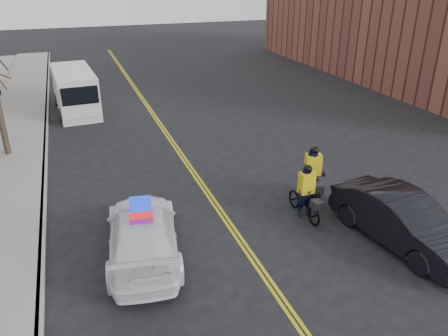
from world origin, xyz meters
name	(u,v)px	position (x,y,z in m)	size (l,w,h in m)	color
ground	(240,239)	(0.00, 0.00, 0.00)	(120.00, 120.00, 0.00)	black
center_line_left	(177,151)	(-0.08, 8.00, 0.01)	(0.10, 60.00, 0.01)	gold
center_line_right	(180,150)	(0.08, 8.00, 0.01)	(0.10, 60.00, 0.01)	gold
sidewalk	(8,172)	(-7.50, 8.00, 0.07)	(3.00, 60.00, 0.15)	gray
curb	(45,167)	(-6.00, 8.00, 0.07)	(0.20, 60.00, 0.15)	gray
building_across	(418,3)	(22.00, 18.00, 5.50)	(12.00, 30.00, 11.00)	brown
police_cruiser	(143,233)	(-3.04, 0.26, 0.75)	(2.80, 5.38, 1.65)	white
dark_sedan	(402,220)	(4.74, -1.85, 0.82)	(1.73, 4.97, 1.64)	black
cargo_van	(75,92)	(-4.21, 16.23, 1.22)	(2.59, 6.07, 2.49)	white
cyclist_near	(305,199)	(2.70, 0.61, 0.68)	(0.78, 2.02, 1.96)	black
cyclist_far	(312,179)	(3.50, 1.58, 0.86)	(1.15, 2.23, 2.17)	black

